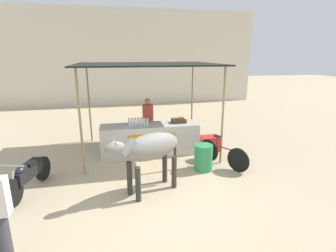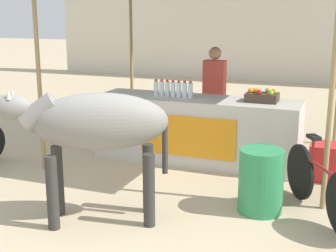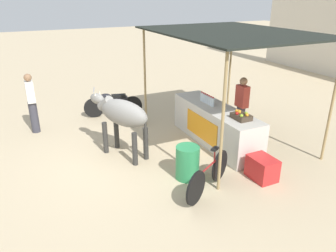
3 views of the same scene
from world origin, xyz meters
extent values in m
plane|color=tan|center=(0.00, 0.00, 0.00)|extent=(60.00, 60.00, 0.00)
cube|color=beige|center=(0.00, 2.20, 0.48)|extent=(3.00, 0.80, 0.96)
cube|color=orange|center=(0.00, 1.79, 0.48)|extent=(1.40, 0.02, 0.58)
cube|color=black|center=(0.00, 2.50, 2.76)|extent=(4.20, 3.20, 0.04)
cylinder|color=#997F51|center=(-1.89, 1.06, 1.38)|extent=(0.06, 0.06, 2.76)
cylinder|color=#997F51|center=(1.89, 1.06, 1.38)|extent=(0.06, 0.06, 2.76)
cylinder|color=#997F51|center=(-1.89, 3.94, 1.38)|extent=(0.06, 0.06, 2.76)
cylinder|color=#997F51|center=(1.89, 3.94, 1.38)|extent=(0.06, 0.06, 2.76)
cylinder|color=silver|center=(-0.62, 2.15, 1.07)|extent=(0.07, 0.07, 0.22)
cylinder|color=red|center=(-0.62, 2.15, 1.19)|extent=(0.04, 0.04, 0.03)
cylinder|color=silver|center=(-0.53, 2.15, 1.07)|extent=(0.07, 0.07, 0.22)
cylinder|color=red|center=(-0.53, 2.15, 1.19)|extent=(0.04, 0.04, 0.03)
cylinder|color=silver|center=(-0.44, 2.15, 1.07)|extent=(0.07, 0.07, 0.22)
cylinder|color=red|center=(-0.44, 2.15, 1.19)|extent=(0.04, 0.04, 0.03)
cylinder|color=silver|center=(-0.35, 2.15, 1.07)|extent=(0.07, 0.07, 0.22)
cylinder|color=red|center=(-0.35, 2.15, 1.19)|extent=(0.04, 0.04, 0.03)
cylinder|color=silver|center=(-0.26, 2.15, 1.07)|extent=(0.07, 0.07, 0.22)
cylinder|color=red|center=(-0.26, 2.15, 1.19)|extent=(0.04, 0.04, 0.03)
cylinder|color=silver|center=(-0.17, 2.15, 1.07)|extent=(0.07, 0.07, 0.22)
cylinder|color=red|center=(-0.17, 2.15, 1.19)|extent=(0.04, 0.04, 0.03)
cylinder|color=silver|center=(-0.08, 2.15, 1.07)|extent=(0.07, 0.07, 0.22)
cylinder|color=red|center=(-0.08, 2.15, 1.19)|extent=(0.04, 0.04, 0.03)
cube|color=#3F3326|center=(0.94, 2.25, 1.02)|extent=(0.44, 0.32, 0.12)
sphere|color=orange|center=(0.87, 2.24, 1.11)|extent=(0.08, 0.08, 0.08)
sphere|color=#8CB22D|center=(1.07, 2.15, 1.11)|extent=(0.08, 0.08, 0.08)
sphere|color=#B21E19|center=(0.92, 2.14, 1.11)|extent=(0.08, 0.08, 0.08)
sphere|color=orange|center=(1.09, 2.28, 1.11)|extent=(0.08, 0.08, 0.08)
sphere|color=orange|center=(0.78, 2.24, 1.11)|extent=(0.08, 0.08, 0.08)
sphere|color=#8CB22D|center=(1.00, 2.33, 1.11)|extent=(0.08, 0.08, 0.08)
sphere|color=orange|center=(0.82, 2.28, 1.11)|extent=(0.08, 0.08, 0.08)
cylinder|color=#383842|center=(0.05, 2.95, 0.44)|extent=(0.22, 0.22, 0.88)
cube|color=#BF3F33|center=(0.05, 2.95, 1.16)|extent=(0.34, 0.20, 0.56)
sphere|color=#A87A56|center=(0.05, 2.95, 1.55)|extent=(0.20, 0.20, 0.20)
cube|color=red|center=(1.94, 2.10, 0.24)|extent=(0.60, 0.44, 0.48)
cylinder|color=#2D8C51|center=(1.24, 0.71, 0.36)|extent=(0.49, 0.49, 0.72)
ellipsoid|color=gray|center=(-0.28, -0.12, 1.08)|extent=(1.49, 1.07, 0.60)
cylinder|color=#302F2D|center=(-0.64, -0.50, 0.39)|extent=(0.12, 0.12, 0.78)
cylinder|color=#302F2D|center=(-0.80, -0.17, 0.39)|extent=(0.12, 0.12, 0.78)
cylinder|color=#302F2D|center=(0.24, -0.07, 0.39)|extent=(0.12, 0.12, 0.78)
cylinder|color=#302F2D|center=(0.08, 0.26, 0.39)|extent=(0.12, 0.12, 0.78)
cylinder|color=gray|center=(-0.82, -0.38, 1.19)|extent=(0.51, 0.41, 0.41)
ellipsoid|color=gray|center=(-1.09, -0.51, 1.25)|extent=(0.49, 0.39, 0.26)
cone|color=beige|center=(-1.04, -0.56, 1.39)|extent=(0.05, 0.05, 0.10)
cone|color=beige|center=(-1.10, -0.43, 1.39)|extent=(0.05, 0.05, 0.10)
cylinder|color=#302F2D|center=(0.32, 0.17, 0.81)|extent=(0.06, 0.06, 0.60)
cylinder|color=black|center=(-3.18, -0.16, 0.30)|extent=(0.23, 0.60, 0.60)
cylinder|color=black|center=(-2.87, 1.00, 0.30)|extent=(0.23, 0.60, 0.60)
cube|color=black|center=(-3.02, 0.42, 0.48)|extent=(0.41, 0.92, 0.28)
ellipsoid|color=black|center=(-3.08, 0.21, 0.64)|extent=(0.29, 0.40, 0.20)
cube|color=black|center=(-2.98, 0.60, 0.64)|extent=(0.29, 0.47, 0.10)
cylinder|color=#99999E|center=(-3.17, -0.11, 0.88)|extent=(0.54, 0.17, 0.03)
cylinder|color=#99999E|center=(-3.17, -0.14, 0.50)|extent=(0.10, 0.21, 0.49)
cylinder|color=black|center=(2.11, 0.41, 0.33)|extent=(0.37, 0.59, 0.66)
cylinder|color=black|center=(1.60, 1.27, 0.33)|extent=(0.37, 0.59, 0.66)
cylinder|color=maroon|center=(1.85, 0.84, 0.55)|extent=(0.46, 0.75, 0.04)
cylinder|color=maroon|center=(1.74, 1.03, 0.67)|extent=(0.03, 0.03, 0.28)
cube|color=black|center=(1.74, 1.03, 0.83)|extent=(0.18, 0.21, 0.04)
cylinder|color=#383842|center=(-2.73, -1.91, 0.44)|extent=(0.22, 0.22, 0.88)
cube|color=silver|center=(-2.73, -1.91, 1.16)|extent=(0.34, 0.20, 0.56)
sphere|color=#8C6647|center=(-2.73, -1.91, 1.55)|extent=(0.20, 0.20, 0.20)
camera|label=1|loc=(-1.07, -5.53, 3.05)|focal=28.00mm
camera|label=2|loc=(2.07, -4.19, 2.16)|focal=50.00mm
camera|label=3|loc=(6.45, -2.24, 3.63)|focal=35.00mm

